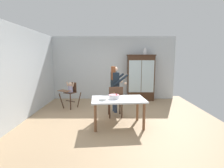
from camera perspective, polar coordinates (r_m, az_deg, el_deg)
The scene contains 11 objects.
ground_plane at distance 5.32m, azimuth 0.60°, elevation -11.33°, with size 6.24×6.24×0.00m, color tan.
wall_back at distance 7.65m, azimuth 0.43°, elevation 5.17°, with size 5.32×0.06×2.70m, color silver.
wall_left at distance 5.65m, azimuth -27.17°, elevation 2.93°, with size 0.06×5.32×2.70m, color silver.
china_cabinet at distance 7.51m, azimuth 9.33°, elevation 2.09°, with size 1.18×0.48×1.93m.
ceramic_vase at distance 7.50m, azimuth 10.76°, elevation 10.30°, with size 0.13×0.13×0.27m.
high_chair_with_toddler at distance 6.44m, azimuth -13.43°, elevation -1.99°, with size 0.79×0.84×0.95m.
adult_person at distance 5.78m, azimuth 1.07°, elevation 0.20°, with size 0.60×0.59×1.53m.
dining_table at distance 4.66m, azimuth 2.11°, elevation -6.02°, with size 1.47×1.00×0.74m.
birthday_cake at distance 4.63m, azimuth 0.74°, elevation -4.15°, with size 0.28×0.28×0.19m.
serving_bowl at distance 4.47m, azimuth -3.03°, elevation -4.97°, with size 0.18×0.18×0.06m, color silver.
dining_chair_far_side at distance 5.31m, azimuth 1.21°, elevation -5.10°, with size 0.49×0.49×0.96m.
Camera 1 is at (-0.05, -5.00, 1.83)m, focal length 28.04 mm.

